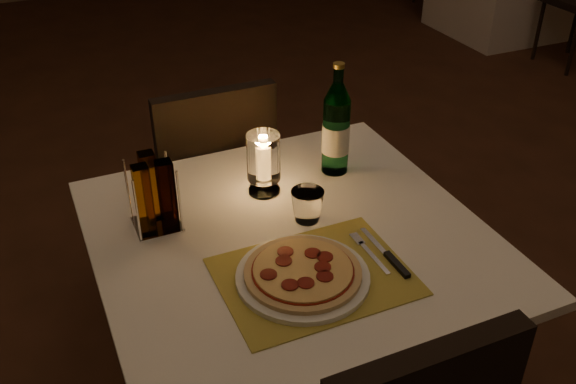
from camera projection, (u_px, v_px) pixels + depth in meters
name	position (u px, v px, depth m)	size (l,w,h in m)	color
floor	(306.00, 334.00, 2.41)	(8.00, 10.00, 0.02)	#422315
main_table	(291.00, 335.00, 1.88)	(1.00, 1.00, 0.74)	white
chair_far	(211.00, 170.00, 2.34)	(0.42, 0.42, 0.90)	black
placemat	(314.00, 276.00, 1.54)	(0.45, 0.34, 0.00)	gold
plate	(303.00, 277.00, 1.52)	(0.32, 0.32, 0.01)	white
pizza	(303.00, 271.00, 1.51)	(0.28, 0.28, 0.02)	#D8B77F
fork	(367.00, 250.00, 1.62)	(0.02, 0.18, 0.00)	silver
knife	(392.00, 259.00, 1.58)	(0.02, 0.22, 0.01)	black
tumbler	(307.00, 206.00, 1.72)	(0.09, 0.09, 0.09)	white
water_bottle	(336.00, 129.00, 1.89)	(0.08, 0.08, 0.34)	#5CAB72
hurricane_candle	(264.00, 159.00, 1.80)	(0.10, 0.10, 0.18)	white
cruet_caddy	(154.00, 197.00, 1.66)	(0.12, 0.12, 0.21)	white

